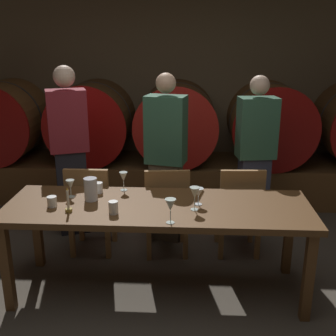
{
  "coord_description": "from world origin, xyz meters",
  "views": [
    {
      "loc": [
        0.14,
        -2.62,
        2.02
      ],
      "look_at": [
        -0.04,
        0.74,
        0.94
      ],
      "focal_mm": 44.67,
      "sensor_mm": 36.0,
      "label": 1
    }
  ],
  "objects": [
    {
      "name": "wine_glass_right",
      "position": [
        0.18,
        0.29,
        0.89
      ],
      "size": [
        0.08,
        0.08,
        0.18
      ],
      "color": "silver",
      "rests_on": "dining_table"
    },
    {
      "name": "candle_center",
      "position": [
        -0.75,
        0.2,
        0.81
      ],
      "size": [
        0.05,
        0.05,
        0.2
      ],
      "color": "olive",
      "rests_on": "dining_table"
    },
    {
      "name": "wine_barrel_far_left",
      "position": [
        -2.22,
        2.48,
        0.98
      ],
      "size": [
        0.99,
        0.93,
        0.99
      ],
      "color": "brown",
      "rests_on": "barrel_shelf"
    },
    {
      "name": "dining_table",
      "position": [
        -0.1,
        0.37,
        0.68
      ],
      "size": [
        2.38,
        0.77,
        0.75
      ],
      "color": "brown",
      "rests_on": "ground"
    },
    {
      "name": "wine_barrel_right",
      "position": [
        1.11,
        2.48,
        0.98
      ],
      "size": [
        0.99,
        0.93,
        0.99
      ],
      "color": "brown",
      "rests_on": "barrel_shelf"
    },
    {
      "name": "cup_left",
      "position": [
        -0.91,
        0.3,
        0.79
      ],
      "size": [
        0.07,
        0.07,
        0.08
      ],
      "primitive_type": "cylinder",
      "color": "white",
      "rests_on": "dining_table"
    },
    {
      "name": "wine_glass_far_right",
      "position": [
        0.21,
        0.4,
        0.85
      ],
      "size": [
        0.08,
        0.08,
        0.13
      ],
      "color": "white",
      "rests_on": "dining_table"
    },
    {
      "name": "pitcher",
      "position": [
        -0.64,
        0.44,
        0.85
      ],
      "size": [
        0.11,
        0.11,
        0.18
      ],
      "color": "silver",
      "rests_on": "dining_table"
    },
    {
      "name": "barrel_shelf",
      "position": [
        0.0,
        2.48,
        0.24
      ],
      "size": [
        5.92,
        0.9,
        0.49
      ],
      "primitive_type": "cube",
      "color": "brown",
      "rests_on": "ground"
    },
    {
      "name": "cup_center",
      "position": [
        -0.61,
        0.61,
        0.8
      ],
      "size": [
        0.07,
        0.07,
        0.09
      ],
      "primitive_type": "cylinder",
      "color": "white",
      "rests_on": "dining_table"
    },
    {
      "name": "wine_glass_far_left",
      "position": [
        -0.82,
        0.5,
        0.86
      ],
      "size": [
        0.07,
        0.07,
        0.15
      ],
      "color": "silver",
      "rests_on": "dining_table"
    },
    {
      "name": "wine_barrel_center",
      "position": [
        -0.03,
        2.48,
        0.98
      ],
      "size": [
        0.99,
        0.93,
        0.99
      ],
      "color": "#513319",
      "rests_on": "barrel_shelf"
    },
    {
      "name": "chair_left",
      "position": [
        -0.78,
        0.95,
        0.49
      ],
      "size": [
        0.4,
        0.4,
        0.88
      ],
      "rotation": [
        0.0,
        0.0,
        3.14
      ],
      "color": "olive",
      "rests_on": "ground"
    },
    {
      "name": "chair_right",
      "position": [
        0.61,
        1.0,
        0.49
      ],
      "size": [
        0.42,
        0.42,
        0.88
      ],
      "rotation": [
        0.0,
        0.0,
        3.19
      ],
      "color": "olive",
      "rests_on": "ground"
    },
    {
      "name": "chair_center",
      "position": [
        -0.06,
        0.95,
        0.49
      ],
      "size": [
        0.44,
        0.44,
        0.88
      ],
      "rotation": [
        0.0,
        0.0,
        3.24
      ],
      "color": "olive",
      "rests_on": "ground"
    },
    {
      "name": "wine_barrel_left",
      "position": [
        -1.08,
        2.48,
        0.98
      ],
      "size": [
        0.99,
        0.93,
        0.99
      ],
      "color": "#513319",
      "rests_on": "barrel_shelf"
    },
    {
      "name": "guest_left",
      "position": [
        -1.08,
        1.4,
        0.9
      ],
      "size": [
        0.44,
        0.36,
        1.74
      ],
      "rotation": [
        0.0,
        0.0,
        3.49
      ],
      "color": "black",
      "rests_on": "ground"
    },
    {
      "name": "guest_center",
      "position": [
        -0.09,
        1.31,
        0.86
      ],
      "size": [
        0.42,
        0.32,
        1.68
      ],
      "rotation": [
        0.0,
        0.0,
        2.92
      ],
      "color": "brown",
      "rests_on": "ground"
    },
    {
      "name": "wine_glass_left",
      "position": [
        -0.41,
        0.67,
        0.87
      ],
      "size": [
        0.07,
        0.07,
        0.16
      ],
      "color": "silver",
      "rests_on": "dining_table"
    },
    {
      "name": "wine_glass_center",
      "position": [
        0.01,
        0.05,
        0.89
      ],
      "size": [
        0.08,
        0.08,
        0.18
      ],
      "color": "silver",
      "rests_on": "dining_table"
    },
    {
      "name": "ground_plane",
      "position": [
        0.0,
        0.0,
        0.0
      ],
      "size": [
        8.56,
        8.56,
        0.0
      ],
      "primitive_type": "plane",
      "color": "#4C443A"
    },
    {
      "name": "guest_right",
      "position": [
        0.81,
        1.53,
        0.84
      ],
      "size": [
        0.41,
        0.29,
        1.64
      ],
      "rotation": [
        0.0,
        0.0,
        3.28
      ],
      "color": "#33384C",
      "rests_on": "ground"
    },
    {
      "name": "cup_right",
      "position": [
        -0.41,
        0.19,
        0.8
      ],
      "size": [
        0.07,
        0.07,
        0.1
      ],
      "primitive_type": "cylinder",
      "color": "white",
      "rests_on": "dining_table"
    },
    {
      "name": "back_wall",
      "position": [
        0.0,
        3.03,
        1.25
      ],
      "size": [
        6.58,
        0.24,
        2.5
      ],
      "primitive_type": "cube",
      "color": "brown",
      "rests_on": "ground"
    }
  ]
}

